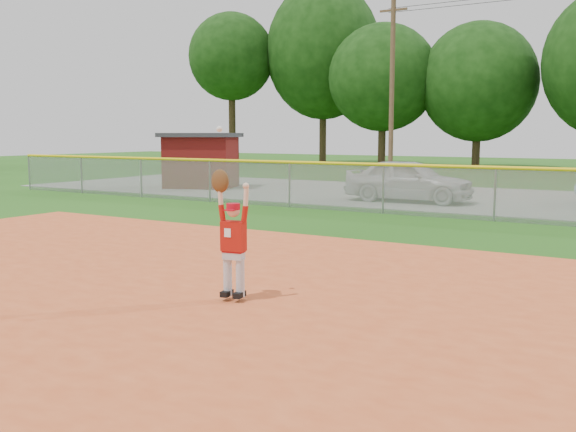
% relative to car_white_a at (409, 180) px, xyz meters
% --- Properties ---
extents(ground, '(120.00, 120.00, 0.00)m').
position_rel_car_white_a_xyz_m(ground, '(3.83, -13.52, -0.80)').
color(ground, '#1F5112').
rests_on(ground, ground).
extents(clay_infield, '(24.00, 16.00, 0.04)m').
position_rel_car_white_a_xyz_m(clay_infield, '(3.83, -16.52, -0.78)').
color(clay_infield, '#CB4F24').
rests_on(clay_infield, ground).
extents(parking_strip, '(44.00, 10.00, 0.03)m').
position_rel_car_white_a_xyz_m(parking_strip, '(3.83, 2.48, -0.78)').
color(parking_strip, gray).
rests_on(parking_strip, ground).
extents(car_white_a, '(4.56, 1.98, 1.53)m').
position_rel_car_white_a_xyz_m(car_white_a, '(0.00, 0.00, 0.00)').
color(car_white_a, silver).
rests_on(car_white_a, parking_strip).
extents(utility_shed, '(3.99, 3.57, 2.47)m').
position_rel_car_white_a_xyz_m(utility_shed, '(-10.20, 1.01, 0.47)').
color(utility_shed, '#510D0B').
rests_on(utility_shed, ground).
extents(outfield_fence, '(40.06, 0.10, 1.55)m').
position_rel_car_white_a_xyz_m(outfield_fence, '(3.83, -3.52, 0.09)').
color(outfield_fence, gray).
rests_on(outfield_fence, ground).
extents(ballplayer, '(0.61, 0.28, 2.43)m').
position_rel_car_white_a_xyz_m(ballplayer, '(2.73, -14.36, 0.21)').
color(ballplayer, silver).
rests_on(ballplayer, ground).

